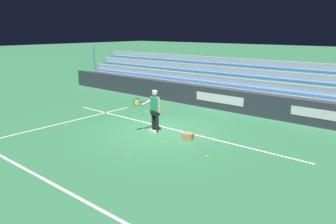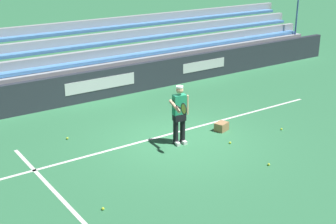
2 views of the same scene
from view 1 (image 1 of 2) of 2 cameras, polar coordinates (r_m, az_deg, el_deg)
ground_plane at (r=13.59m, az=-1.38°, el=-3.28°), size 160.00×160.00×0.00m
court_baseline_white at (r=13.95m, az=-0.02°, el=-2.80°), size 12.00×0.10×0.01m
court_sideline_white at (r=14.51m, az=-24.68°, el=-3.46°), size 0.10×12.00×0.01m
court_service_line_white at (r=10.40m, az=-22.19°, el=-9.99°), size 8.22×0.10×0.01m
back_wall_sponsor_board at (r=17.22m, az=9.25°, el=2.17°), size 24.64×0.25×1.10m
bleacher_stand at (r=18.75m, az=12.15°, el=3.56°), size 23.41×2.40×2.95m
tennis_player at (r=13.25m, az=-2.38°, el=0.26°), size 0.67×0.97×1.71m
ball_box_cardboard at (r=12.50m, az=3.45°, el=-4.26°), size 0.47×0.40×0.26m
tennis_ball_far_right at (r=14.86m, az=-17.44°, el=-2.29°), size 0.07×0.07×0.07m
tennis_ball_midcourt at (r=10.90m, az=6.71°, el=-7.68°), size 0.07×0.07×0.07m
tennis_ball_stray_back at (r=11.12m, az=-6.98°, el=-7.24°), size 0.07×0.07×0.07m
tennis_ball_toward_net at (r=16.63m, az=-3.82°, el=0.07°), size 0.07×0.07×0.07m
tennis_ball_by_box at (r=12.13m, az=-0.91°, el=-5.29°), size 0.07×0.07×0.07m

